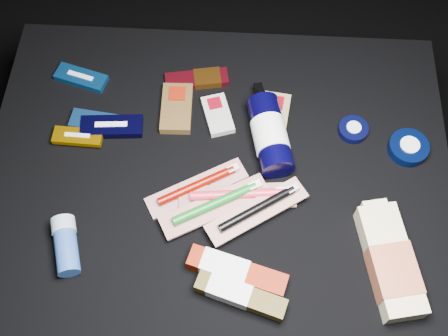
# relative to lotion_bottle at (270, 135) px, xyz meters

# --- Properties ---
(ground) EXTENTS (3.00, 3.00, 0.00)m
(ground) POSITION_rel_lotion_bottle_xyz_m (-0.11, -0.09, -0.43)
(ground) COLOR black
(ground) RESTS_ON ground
(cloth_table) EXTENTS (0.98, 0.78, 0.40)m
(cloth_table) POSITION_rel_lotion_bottle_xyz_m (-0.11, -0.09, -0.23)
(cloth_table) COLOR black
(cloth_table) RESTS_ON ground
(luna_bar_0) EXTENTS (0.13, 0.08, 0.02)m
(luna_bar_0) POSITION_rel_lotion_bottle_xyz_m (-0.43, 0.15, -0.03)
(luna_bar_0) COLOR #0F4B90
(luna_bar_0) RESTS_ON cloth_table
(luna_bar_1) EXTENTS (0.13, 0.06, 0.02)m
(luna_bar_1) POSITION_rel_lotion_bottle_xyz_m (-0.37, 0.03, -0.03)
(luna_bar_1) COLOR #1A4B8D
(luna_bar_1) RESTS_ON cloth_table
(luna_bar_2) EXTENTS (0.14, 0.06, 0.02)m
(luna_bar_2) POSITION_rel_lotion_bottle_xyz_m (-0.34, 0.02, -0.02)
(luna_bar_2) COLOR black
(luna_bar_2) RESTS_ON cloth_table
(luna_bar_3) EXTENTS (0.11, 0.04, 0.01)m
(luna_bar_3) POSITION_rel_lotion_bottle_xyz_m (-0.41, -0.01, -0.02)
(luna_bar_3) COLOR #B77D00
(luna_bar_3) RESTS_ON cloth_table
(clif_bar_0) EXTENTS (0.07, 0.12, 0.02)m
(clif_bar_0) POSITION_rel_lotion_bottle_xyz_m (-0.20, 0.08, -0.03)
(clif_bar_0) COLOR #4C3617
(clif_bar_0) RESTS_ON cloth_table
(clif_bar_1) EXTENTS (0.08, 0.11, 0.02)m
(clif_bar_1) POSITION_rel_lotion_bottle_xyz_m (-0.11, 0.06, -0.03)
(clif_bar_1) COLOR #ABAAA4
(clif_bar_1) RESTS_ON cloth_table
(clif_bar_2) EXTENTS (0.08, 0.12, 0.02)m
(clif_bar_2) POSITION_rel_lotion_bottle_xyz_m (0.01, 0.07, -0.03)
(clif_bar_2) COLOR olive
(clif_bar_2) RESTS_ON cloth_table
(power_bar) EXTENTS (0.15, 0.07, 0.02)m
(power_bar) POSITION_rel_lotion_bottle_xyz_m (-0.16, 0.15, -0.03)
(power_bar) COLOR maroon
(power_bar) RESTS_ON cloth_table
(lotion_bottle) EXTENTS (0.11, 0.23, 0.07)m
(lotion_bottle) POSITION_rel_lotion_bottle_xyz_m (0.00, 0.00, 0.00)
(lotion_bottle) COLOR black
(lotion_bottle) RESTS_ON cloth_table
(cream_tin_upper) EXTENTS (0.06, 0.06, 0.02)m
(cream_tin_upper) POSITION_rel_lotion_bottle_xyz_m (0.18, 0.04, -0.03)
(cream_tin_upper) COLOR black
(cream_tin_upper) RESTS_ON cloth_table
(cream_tin_lower) EXTENTS (0.08, 0.08, 0.03)m
(cream_tin_lower) POSITION_rel_lotion_bottle_xyz_m (0.29, -0.00, -0.02)
(cream_tin_lower) COLOR black
(cream_tin_lower) RESTS_ON cloth_table
(bodywash_bottle) EXTENTS (0.12, 0.24, 0.05)m
(bodywash_bottle) POSITION_rel_lotion_bottle_xyz_m (0.23, -0.26, -0.01)
(bodywash_bottle) COLOR beige
(bodywash_bottle) RESTS_ON cloth_table
(deodorant_stick) EXTENTS (0.08, 0.12, 0.05)m
(deodorant_stick) POSITION_rel_lotion_bottle_xyz_m (-0.39, -0.26, -0.01)
(deodorant_stick) COLOR #25478B
(deodorant_stick) RESTS_ON cloth_table
(toothbrush_pack_0) EXTENTS (0.21, 0.15, 0.02)m
(toothbrush_pack_0) POSITION_rel_lotion_bottle_xyz_m (-0.14, -0.12, -0.03)
(toothbrush_pack_0) COLOR beige
(toothbrush_pack_0) RESTS_ON cloth_table
(toothbrush_pack_1) EXTENTS (0.24, 0.08, 0.03)m
(toothbrush_pack_1) POSITION_rel_lotion_bottle_xyz_m (-0.06, -0.14, -0.02)
(toothbrush_pack_1) COLOR #A59E99
(toothbrush_pack_1) RESTS_ON cloth_table
(toothbrush_pack_2) EXTENTS (0.22, 0.16, 0.03)m
(toothbrush_pack_2) POSITION_rel_lotion_bottle_xyz_m (-0.10, -0.16, -0.01)
(toothbrush_pack_2) COLOR beige
(toothbrush_pack_2) RESTS_ON cloth_table
(toothbrush_pack_3) EXTENTS (0.21, 0.16, 0.02)m
(toothbrush_pack_3) POSITION_rel_lotion_bottle_xyz_m (-0.02, -0.17, -0.01)
(toothbrush_pack_3) COLOR silver
(toothbrush_pack_3) RESTS_ON cloth_table
(toothpaste_carton_red) EXTENTS (0.19, 0.09, 0.04)m
(toothpaste_carton_red) POSITION_rel_lotion_bottle_xyz_m (-0.06, -0.29, -0.02)
(toothpaste_carton_red) COLOR #791400
(toothpaste_carton_red) RESTS_ON cloth_table
(toothpaste_carton_green) EXTENTS (0.17, 0.09, 0.03)m
(toothpaste_carton_green) POSITION_rel_lotion_bottle_xyz_m (-0.05, -0.34, -0.01)
(toothpaste_carton_green) COLOR #3F320D
(toothpaste_carton_green) RESTS_ON cloth_table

